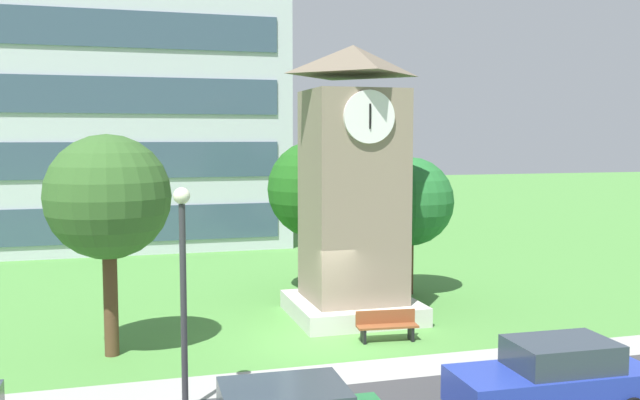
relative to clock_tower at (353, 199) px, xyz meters
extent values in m
plane|color=#4C893D|center=(-1.65, -2.47, -3.93)|extent=(160.00, 160.00, 0.00)
cube|color=#9E9E99|center=(-1.65, -5.27, -3.92)|extent=(120.00, 1.60, 0.01)
cube|color=#384C60|center=(-9.17, 14.34, -2.33)|extent=(19.67, 0.10, 1.80)
cube|color=#384C60|center=(-9.17, 14.34, 0.87)|extent=(19.67, 0.10, 1.80)
cube|color=#384C60|center=(-9.17, 14.34, 4.07)|extent=(19.67, 0.10, 1.80)
cube|color=#384C60|center=(-9.17, 14.34, 7.27)|extent=(19.67, 0.10, 1.80)
cube|color=gray|center=(-0.01, 0.01, -0.19)|extent=(2.96, 2.96, 7.47)
cube|color=beige|center=(-0.01, 0.01, -3.63)|extent=(3.99, 3.99, 0.60)
pyramid|color=#6A5D4D|center=(-0.01, 0.01, 4.50)|extent=(3.25, 3.25, 0.96)
cylinder|color=white|center=(-0.01, -1.53, 2.65)|extent=(1.63, 0.12, 1.63)
cylinder|color=white|center=(1.53, 0.01, 2.65)|extent=(0.12, 1.63, 1.63)
cube|color=black|center=(-0.01, -1.60, 2.79)|extent=(0.06, 0.09, 0.49)
cube|color=black|center=(-0.01, -1.61, 2.65)|extent=(0.04, 0.06, 0.73)
cube|color=brown|center=(0.07, -2.97, -3.48)|extent=(1.84, 0.66, 0.06)
cube|color=brown|center=(0.10, -2.76, -3.25)|extent=(1.80, 0.23, 0.40)
cube|color=black|center=(-0.64, -2.90, -3.70)|extent=(0.12, 0.44, 0.45)
cube|color=black|center=(0.79, -3.05, -3.70)|extent=(0.12, 0.44, 0.45)
cylinder|color=#333338|center=(-6.08, -6.66, -1.66)|extent=(0.14, 0.14, 4.54)
sphere|color=#F2EFCC|center=(-6.08, -6.66, 0.79)|extent=(0.36, 0.36, 0.36)
cylinder|color=#513823|center=(-7.65, -2.12, -2.34)|extent=(0.39, 0.39, 3.18)
sphere|color=#335D27|center=(-7.65, -2.12, 0.43)|extent=(3.37, 3.37, 3.37)
cylinder|color=#513823|center=(-0.16, 3.86, -2.59)|extent=(0.33, 0.33, 2.68)
sphere|color=#1E5C1A|center=(-0.16, 3.86, 0.05)|extent=(3.72, 3.72, 3.72)
cylinder|color=#513823|center=(3.15, 2.65, -2.74)|extent=(0.37, 0.37, 2.37)
sphere|color=#22692E|center=(3.15, 2.65, -0.39)|extent=(3.34, 3.34, 3.34)
cube|color=#23389E|center=(1.33, -9.22, -3.22)|extent=(4.35, 1.84, 0.76)
cube|color=#2D3842|center=(1.55, -9.23, -2.54)|extent=(2.19, 1.57, 0.60)
cylinder|color=black|center=(0.02, -8.34, -3.60)|extent=(0.67, 0.24, 0.66)
cylinder|color=black|center=(2.69, -8.42, -3.60)|extent=(0.67, 0.24, 0.66)
camera|label=1|loc=(-7.35, -21.71, 2.05)|focal=39.40mm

